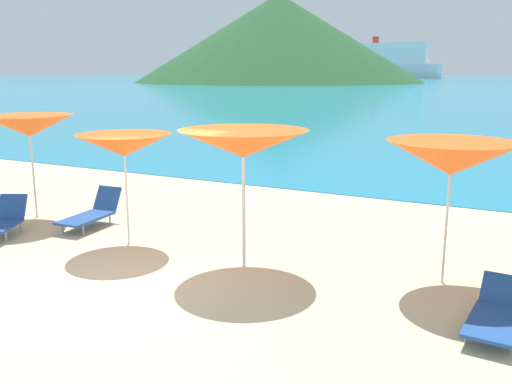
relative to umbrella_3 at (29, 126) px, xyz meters
The scene contains 10 objects.
ground_plane 9.36m from the umbrella_3, 59.65° to the left, with size 50.00×100.00×0.30m, color beige.
headland_hill 154.89m from the umbrella_3, 112.84° to the left, with size 84.02×84.02×25.17m, color #235128.
umbrella_3 is the anchor object (origin of this frame).
umbrella_4 3.30m from the umbrella_3, 10.39° to the right, with size 1.93×1.93×2.18m.
umbrella_5 5.92m from the umbrella_3, ahead, with size 2.36×2.36×2.39m.
umbrella_6 9.12m from the umbrella_3, ahead, with size 2.06×2.06×2.30m.
lounge_chair_0 2.51m from the umbrella_3, ahead, with size 0.75×1.63×0.77m.
lounge_chair_4 2.30m from the umbrella_3, 66.91° to the right, with size 1.12×1.44×0.76m.
lounge_chair_9 10.28m from the umbrella_3, ahead, with size 0.72×1.58×0.56m.
cruise_ship 257.04m from the umbrella_3, 102.36° to the left, with size 48.60×12.26×18.80m.
Camera 1 is at (5.68, -6.57, 3.36)m, focal length 38.59 mm.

